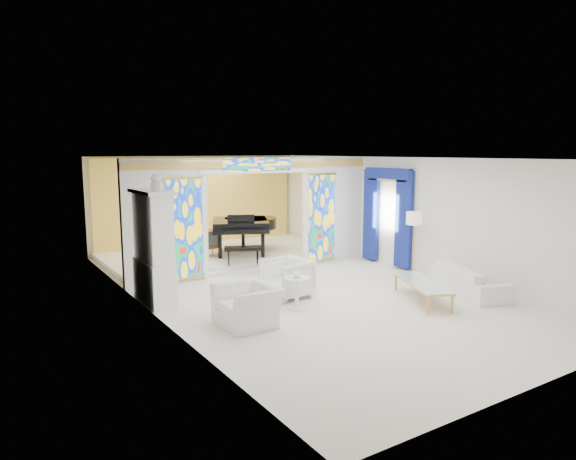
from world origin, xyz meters
TOP-DOWN VIEW (x-y plane):
  - floor at (0.00, 0.00)m, footprint 12.00×12.00m
  - ceiling at (0.00, 0.00)m, footprint 7.00×12.00m
  - wall_back at (0.00, 6.00)m, footprint 7.00×0.02m
  - wall_front at (0.00, -6.00)m, footprint 7.00×0.02m
  - wall_left at (-3.50, 0.00)m, footprint 0.02×12.00m
  - wall_right at (3.50, 0.00)m, footprint 0.02×12.00m
  - partition_wall at (0.00, 2.00)m, footprint 7.00×0.22m
  - stained_glass_left at (-2.03, 1.89)m, footprint 0.90×0.04m
  - stained_glass_right at (2.03, 1.89)m, footprint 0.90×0.04m
  - stained_glass_transom at (0.00, 1.89)m, footprint 2.00×0.04m
  - alcove_platform at (0.00, 4.10)m, footprint 6.80×3.80m
  - gold_curtain_back at (0.00, 5.88)m, footprint 6.70×0.10m
  - chandelier at (0.20, 4.00)m, footprint 0.48×0.48m
  - blue_drapes at (3.40, 0.70)m, footprint 0.14×1.85m
  - china_cabinet at (-3.22, 0.60)m, footprint 0.56×1.46m
  - armchair_left at (-2.23, -1.68)m, footprint 1.01×1.15m
  - armchair_right at (-0.67, -0.55)m, footprint 1.02×0.99m
  - sofa at (2.95, -2.48)m, footprint 1.48×2.25m
  - side_table at (-0.94, -1.35)m, footprint 0.52×0.52m
  - vase at (-0.94, -1.35)m, footprint 0.20×0.20m
  - coffee_table at (1.59, -2.35)m, footprint 1.34×2.00m
  - floor_lamp at (3.15, -0.55)m, footprint 0.50×0.50m
  - grand_piano at (0.52, 3.66)m, footprint 2.71×3.12m
  - tv_console at (-0.66, 3.68)m, footprint 0.70×0.54m

SIDE VIEW (x-z plane):
  - floor at x=0.00m, z-range 0.00..0.00m
  - alcove_platform at x=0.00m, z-range 0.00..0.18m
  - sofa at x=2.95m, z-range 0.00..0.61m
  - armchair_left at x=-2.23m, z-range 0.00..0.73m
  - coffee_table at x=1.59m, z-range 0.18..0.61m
  - side_table at x=-0.94m, z-range 0.10..0.75m
  - armchair_right at x=-0.67m, z-range 0.00..0.85m
  - tv_console at x=-0.66m, z-range 0.29..1.02m
  - vase at x=-0.94m, z-range 0.65..0.83m
  - grand_piano at x=0.52m, z-range 0.39..1.60m
  - china_cabinet at x=-3.22m, z-range -0.19..2.53m
  - stained_glass_left at x=-2.03m, z-range 0.10..2.50m
  - stained_glass_right at x=2.03m, z-range 0.10..2.50m
  - floor_lamp at x=3.15m, z-range 0.58..2.21m
  - wall_back at x=0.00m, z-range 0.00..3.00m
  - wall_front at x=0.00m, z-range 0.00..3.00m
  - wall_left at x=-3.50m, z-range 0.00..3.00m
  - wall_right at x=3.50m, z-range 0.00..3.00m
  - gold_curtain_back at x=0.00m, z-range 0.05..2.95m
  - blue_drapes at x=3.40m, z-range 0.25..2.90m
  - partition_wall at x=0.00m, z-range 0.15..3.15m
  - chandelier at x=0.20m, z-range 2.40..2.70m
  - stained_glass_transom at x=0.00m, z-range 2.65..2.99m
  - ceiling at x=0.00m, z-range 2.99..3.01m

